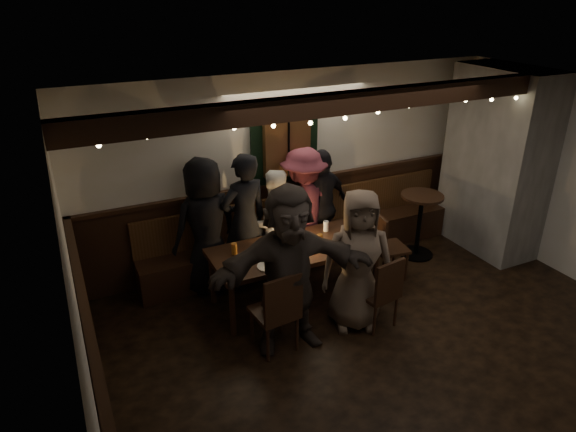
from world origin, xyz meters
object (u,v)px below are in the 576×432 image
chair_near_left (278,309)px  person_b (245,221)px  dining_table (295,252)px  person_f (289,269)px  chair_end (384,243)px  person_c (274,223)px  person_d (303,209)px  person_a (206,226)px  high_top (420,217)px  person_g (358,261)px  person_e (322,206)px  chair_near_right (382,290)px

chair_near_left → person_b: size_ratio=0.55×
dining_table → person_f: 0.90m
chair_end → person_b: person_b is taller
person_c → person_d: person_d is taller
dining_table → person_a: size_ratio=1.17×
high_top → person_b: (-2.48, 0.36, 0.29)m
person_a → person_b: bearing=157.1°
high_top → person_g: (-1.69, -1.01, 0.24)m
dining_table → person_e: 1.11m
high_top → person_c: 2.11m
chair_near_right → high_top: bearing=39.3°
person_b → person_d: size_ratio=1.05×
dining_table → person_a: 1.15m
chair_end → dining_table: bearing=178.1°
person_a → person_f: size_ratio=0.94×
chair_end → person_b: bearing=158.2°
dining_table → high_top: high_top is taller
person_b → person_e: size_ratio=1.09×
person_f → person_g: size_ratio=1.12×
person_e → chair_end: bearing=100.2°
person_d → person_g: 1.48m
person_b → person_f: (-0.04, -1.37, 0.04)m
chair_near_right → person_c: person_c is taller
person_d → person_e: bearing=172.5°
dining_table → person_f: (-0.44, -0.74, 0.26)m
chair_near_left → person_d: size_ratio=0.57×
chair_near_right → person_f: size_ratio=0.48×
chair_near_right → person_e: (0.17, 1.71, 0.31)m
person_a → person_c: (0.90, -0.04, -0.13)m
chair_end → person_f: person_f is taller
person_a → person_g: (1.27, -1.48, -0.04)m
chair_near_left → person_e: 2.13m
person_c → person_g: (0.37, -1.44, 0.09)m
chair_near_right → person_e: person_e is taller
dining_table → chair_near_left: 1.03m
chair_near_left → person_c: size_ratio=0.65×
chair_near_left → person_c: bearing=67.6°
person_f → dining_table: bearing=67.8°
high_top → person_a: person_a is taller
dining_table → person_c: 0.69m
chair_end → person_b: size_ratio=0.52×
person_b → person_g: bearing=109.5°
person_d → person_e: size_ratio=1.04×
person_e → person_g: person_g is taller
person_d → dining_table: bearing=42.4°
chair_near_left → chair_near_right: size_ratio=1.08×
dining_table → chair_near_right: chair_near_right is taller
person_c → person_d: size_ratio=0.88×
high_top → person_g: size_ratio=0.57×
high_top → person_d: bearing=163.8°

